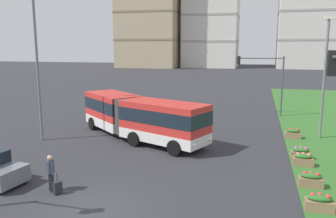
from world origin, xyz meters
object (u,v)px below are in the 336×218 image
object	(u,v)px
flower_planter_0	(320,202)
traffic_light_far_right	(266,75)
flower_planter_3	(301,153)
rolling_suitcase	(58,188)
pedestrian_crossing	(51,171)
apartment_tower_west	(149,0)
articulated_bus	(137,116)
flower_planter_2	(303,159)
streetlight_left	(37,63)
apartment_tower_westcentre	(212,4)
flower_planter_4	(293,133)
streetlight_median	(325,73)
flower_planter_1	(311,180)

from	to	relation	value
flower_planter_0	traffic_light_far_right	distance (m)	20.41
traffic_light_far_right	flower_planter_3	bearing A→B (deg)	-81.70
flower_planter_0	rolling_suitcase	bearing A→B (deg)	-173.93
pedestrian_crossing	flower_planter_3	xyz separation A→B (m)	(11.66, 7.76, -0.58)
apartment_tower_west	articulated_bus	bearing A→B (deg)	-72.48
flower_planter_2	streetlight_left	bearing A→B (deg)	176.34
pedestrian_crossing	apartment_tower_westcentre	distance (m)	107.23
flower_planter_4	streetlight_median	xyz separation A→B (m)	(1.90, 0.57, 4.37)
rolling_suitcase	traffic_light_far_right	xyz separation A→B (m)	(9.28, 21.19, 3.72)
flower_planter_1	flower_planter_2	bearing A→B (deg)	90.00
pedestrian_crossing	flower_planter_1	size ratio (longest dim) A/B	1.58
flower_planter_0	flower_planter_1	world-z (taller)	same
rolling_suitcase	flower_planter_0	xyz separation A→B (m)	(11.21, 1.19, 0.11)
rolling_suitcase	apartment_tower_westcentre	bearing A→B (deg)	94.19
flower_planter_2	traffic_light_far_right	size ratio (longest dim) A/B	0.19
pedestrian_crossing	flower_planter_1	bearing A→B (deg)	16.63
pedestrian_crossing	flower_planter_2	bearing A→B (deg)	29.24
flower_planter_3	flower_planter_4	size ratio (longest dim) A/B	1.00
streetlight_left	rolling_suitcase	bearing A→B (deg)	-51.22
flower_planter_1	flower_planter_3	bearing A→B (deg)	90.00
streetlight_left	apartment_tower_west	size ratio (longest dim) A/B	0.23
flower_planter_0	flower_planter_1	size ratio (longest dim) A/B	1.00
flower_planter_1	traffic_light_far_right	world-z (taller)	traffic_light_far_right
articulated_bus	streetlight_median	xyz separation A→B (m)	(12.91, 3.31, 3.14)
streetlight_left	streetlight_median	distance (m)	20.20
streetlight_median	traffic_light_far_right	bearing A→B (deg)	116.08
flower_planter_0	streetlight_median	xyz separation A→B (m)	(1.90, 12.17, 4.37)
traffic_light_far_right	apartment_tower_westcentre	world-z (taller)	apartment_tower_westcentre
traffic_light_far_right	articulated_bus	bearing A→B (deg)	-129.20
articulated_bus	traffic_light_far_right	xyz separation A→B (m)	(9.08, 11.13, 2.38)
articulated_bus	apartment_tower_west	distance (m)	95.25
rolling_suitcase	flower_planter_3	world-z (taller)	rolling_suitcase
apartment_tower_west	apartment_tower_westcentre	world-z (taller)	apartment_tower_west
flower_planter_0	traffic_light_far_right	xyz separation A→B (m)	(-1.93, 20.00, 3.61)
flower_planter_0	streetlight_median	world-z (taller)	streetlight_median
articulated_bus	flower_planter_3	distance (m)	11.28
apartment_tower_west	apartment_tower_westcentre	bearing A→B (deg)	18.04
flower_planter_1	traffic_light_far_right	bearing A→B (deg)	96.29
traffic_light_far_right	pedestrian_crossing	bearing A→B (deg)	-114.87
flower_planter_3	streetlight_left	xyz separation A→B (m)	(-17.52, -0.11, 5.07)
pedestrian_crossing	flower_planter_3	bearing A→B (deg)	33.65
flower_planter_4	apartment_tower_west	xyz separation A→B (m)	(-39.02, 85.98, 21.67)
flower_planter_4	apartment_tower_west	distance (m)	96.87
streetlight_left	apartment_tower_west	distance (m)	94.89
flower_planter_2	streetlight_left	distance (m)	18.27
flower_planter_0	flower_planter_2	bearing A→B (deg)	90.00
traffic_light_far_right	flower_planter_4	bearing A→B (deg)	-77.05
flower_planter_4	streetlight_median	world-z (taller)	streetlight_median
flower_planter_3	streetlight_left	distance (m)	18.24
streetlight_left	streetlight_median	xyz separation A→B (m)	(19.42, 5.52, -0.70)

